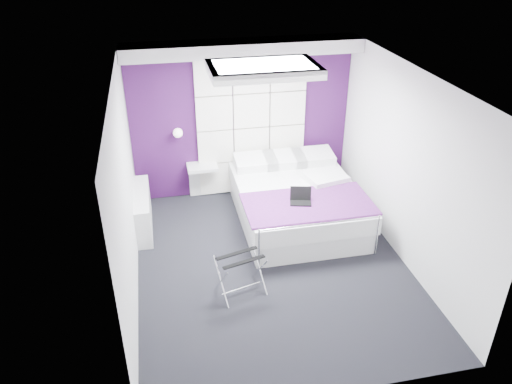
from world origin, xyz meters
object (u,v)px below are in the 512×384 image
(wall_lamp, at_px, (178,132))
(luggage_rack, at_px, (241,275))
(laptop, at_px, (300,198))
(bed, at_px, (296,202))
(nightstand, at_px, (202,167))
(radiator, at_px, (143,211))

(wall_lamp, xyz_separation_m, luggage_rack, (0.53, -2.55, -0.95))
(wall_lamp, relative_size, laptop, 0.50)
(wall_lamp, height_order, laptop, wall_lamp)
(bed, xyz_separation_m, nightstand, (-1.34, 0.98, 0.27))
(bed, relative_size, luggage_rack, 4.00)
(wall_lamp, distance_m, laptop, 2.26)
(wall_lamp, bearing_deg, nightstand, -6.52)
(bed, bearing_deg, nightstand, 143.75)
(luggage_rack, xyz_separation_m, laptop, (1.05, 1.03, 0.40))
(nightstand, relative_size, luggage_rack, 0.88)
(luggage_rack, bearing_deg, wall_lamp, 86.30)
(wall_lamp, distance_m, radiator, 1.35)
(luggage_rack, distance_m, laptop, 1.52)
(wall_lamp, height_order, bed, wall_lamp)
(bed, relative_size, nightstand, 4.52)
(radiator, xyz_separation_m, laptop, (2.22, -0.76, 0.38))
(nightstand, relative_size, laptop, 1.64)
(wall_lamp, height_order, luggage_rack, wall_lamp)
(luggage_rack, relative_size, laptop, 1.86)
(laptop, bearing_deg, nightstand, 143.67)
(wall_lamp, height_order, nightstand, wall_lamp)
(wall_lamp, height_order, radiator, wall_lamp)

